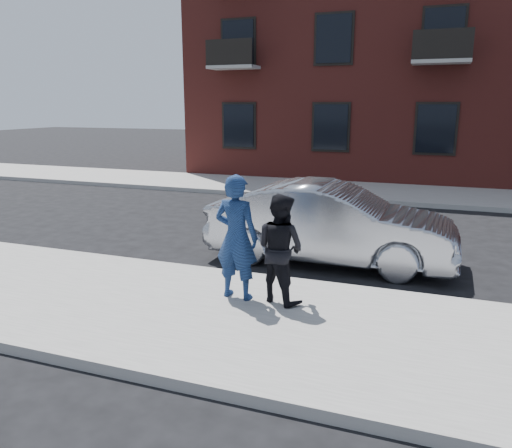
% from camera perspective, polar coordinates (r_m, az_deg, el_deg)
% --- Properties ---
extents(ground, '(100.00, 100.00, 0.00)m').
position_cam_1_polar(ground, '(6.98, 15.98, -13.01)').
color(ground, black).
rests_on(ground, ground).
extents(near_sidewalk, '(50.00, 3.50, 0.15)m').
position_cam_1_polar(near_sidewalk, '(6.72, 15.85, -13.36)').
color(near_sidewalk, gray).
rests_on(near_sidewalk, ground).
extents(near_curb, '(50.00, 0.10, 0.15)m').
position_cam_1_polar(near_curb, '(8.37, 16.87, -7.95)').
color(near_curb, '#999691').
rests_on(near_curb, ground).
extents(far_sidewalk, '(50.00, 3.50, 0.15)m').
position_cam_1_polar(far_sidewalk, '(17.77, 18.90, 3.14)').
color(far_sidewalk, gray).
rests_on(far_sidewalk, ground).
extents(far_curb, '(50.00, 0.10, 0.15)m').
position_cam_1_polar(far_curb, '(16.00, 18.71, 2.07)').
color(far_curb, '#999691').
rests_on(far_curb, ground).
extents(apartment_building, '(24.30, 10.30, 12.30)m').
position_cam_1_polar(apartment_building, '(24.52, 25.51, 19.55)').
color(apartment_building, maroon).
rests_on(apartment_building, ground).
extents(silver_sedan, '(4.79, 1.72, 1.57)m').
position_cam_1_polar(silver_sedan, '(9.84, 8.53, 0.03)').
color(silver_sedan, '#999BA3').
rests_on(silver_sedan, ground).
extents(man_hoodie, '(0.74, 0.55, 1.91)m').
position_cam_1_polar(man_hoodie, '(7.52, -2.26, -1.52)').
color(man_hoodie, navy).
rests_on(man_hoodie, near_sidewalk).
extents(man_peacoat, '(0.98, 0.88, 1.65)m').
position_cam_1_polar(man_peacoat, '(7.43, 2.77, -2.78)').
color(man_peacoat, black).
rests_on(man_peacoat, near_sidewalk).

